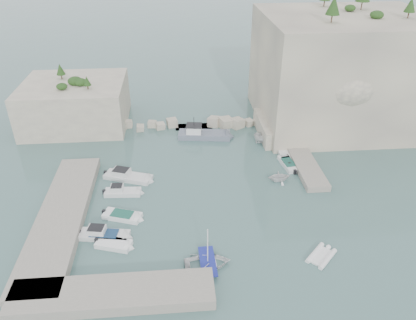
{
  "coord_description": "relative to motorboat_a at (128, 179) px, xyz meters",
  "views": [
    {
      "loc": [
        -3.67,
        -37.92,
        29.01
      ],
      "look_at": [
        0.0,
        6.0,
        3.0
      ],
      "focal_mm": 35.0,
      "sensor_mm": 36.0,
      "label": 1
    }
  ],
  "objects": [
    {
      "name": "cliff_east",
      "position": [
        33.35,
        15.87,
        8.5
      ],
      "size": [
        26.0,
        22.0,
        17.0
      ],
      "primitive_type": "cube",
      "color": "beige",
      "rests_on": "ground"
    },
    {
      "name": "work_boat",
      "position": [
        10.79,
        10.91,
        0.0
      ],
      "size": [
        9.02,
        3.69,
        2.2
      ],
      "primitive_type": null,
      "rotation": [
        0.0,
        0.0,
        -0.13
      ],
      "color": "slate",
      "rests_on": "ground"
    },
    {
      "name": "motorboat_a",
      "position": [
        0.0,
        0.0,
        0.0
      ],
      "size": [
        7.15,
        4.25,
        1.4
      ],
      "primitive_type": null,
      "rotation": [
        0.0,
        0.0,
        -0.35
      ],
      "color": "silver",
      "rests_on": "ground"
    },
    {
      "name": "breakwater",
      "position": [
        9.35,
        14.87,
        0.7
      ],
      "size": [
        28.0,
        3.0,
        1.4
      ],
      "primitive_type": "cube",
      "color": "beige",
      "rests_on": "ground"
    },
    {
      "name": "tender_east_b",
      "position": [
        21.64,
        1.45,
        0.0
      ],
      "size": [
        2.26,
        4.85,
        0.7
      ],
      "primitive_type": null,
      "rotation": [
        0.0,
        0.0,
        1.72
      ],
      "color": "silver",
      "rests_on": "ground"
    },
    {
      "name": "inflatable_dinghy",
      "position": [
        20.47,
        -16.13,
        0.0
      ],
      "size": [
        3.77,
        3.8,
        0.44
      ],
      "primitive_type": null,
      "rotation": [
        0.0,
        0.0,
        0.8
      ],
      "color": "white",
      "rests_on": "ground"
    },
    {
      "name": "quay_south",
      "position": [
        0.35,
        -19.63,
        0.55
      ],
      "size": [
        18.0,
        4.0,
        1.1
      ],
      "primitive_type": "cube",
      "color": "#9E9689",
      "rests_on": "ground"
    },
    {
      "name": "rowboat",
      "position": [
        9.06,
        -16.24,
        0.0
      ],
      "size": [
        4.66,
        3.41,
        0.94
      ],
      "primitive_type": "imported",
      "rotation": [
        0.0,
        0.0,
        1.61
      ],
      "color": "white",
      "rests_on": "ground"
    },
    {
      "name": "ground",
      "position": [
        10.35,
        -7.13,
        0.0
      ],
      "size": [
        400.0,
        400.0,
        0.0
      ],
      "primitive_type": "plane",
      "color": "#476B68",
      "rests_on": "ground"
    },
    {
      "name": "tender_east_d",
      "position": [
        20.59,
        8.15,
        0.0
      ],
      "size": [
        5.22,
        2.35,
        1.96
      ],
      "primitive_type": "imported",
      "rotation": [
        0.0,
        0.0,
        1.48
      ],
      "color": "silver",
      "rests_on": "ground"
    },
    {
      "name": "rowboat_mast",
      "position": [
        9.06,
        -16.24,
        2.57
      ],
      "size": [
        0.1,
        0.1,
        4.2
      ],
      "primitive_type": "cylinder",
      "color": "white",
      "rests_on": "rowboat"
    },
    {
      "name": "vegetation",
      "position": [
        28.19,
        17.27,
        17.93
      ],
      "size": [
        53.48,
        13.88,
        13.4
      ],
      "color": "#1E4219",
      "rests_on": "ground"
    },
    {
      "name": "quay_west",
      "position": [
        -6.65,
        -8.13,
        0.55
      ],
      "size": [
        5.0,
        24.0,
        1.1
      ],
      "primitive_type": "cube",
      "color": "#9E9689",
      "rests_on": "ground"
    },
    {
      "name": "tender_east_c",
      "position": [
        21.75,
        3.43,
        0.0
      ],
      "size": [
        1.65,
        4.79,
        0.7
      ],
      "primitive_type": null,
      "rotation": [
        0.0,
        0.0,
        1.55
      ],
      "color": "silver",
      "rests_on": "ground"
    },
    {
      "name": "outcrop_west",
      "position": [
        -9.65,
        17.87,
        3.5
      ],
      "size": [
        16.0,
        14.0,
        7.0
      ],
      "primitive_type": "cube",
      "color": "beige",
      "rests_on": "ground"
    },
    {
      "name": "tender_east_a",
      "position": [
        19.49,
        -2.09,
        0.0
      ],
      "size": [
        3.11,
        2.75,
        1.53
      ],
      "primitive_type": "imported",
      "rotation": [
        0.0,
        0.0,
        1.65
      ],
      "color": "white",
      "rests_on": "ground"
    },
    {
      "name": "motorboat_b",
      "position": [
        -0.36,
        -3.45,
        0.0
      ],
      "size": [
        4.92,
        1.86,
        1.4
      ],
      "primitive_type": null,
      "rotation": [
        0.0,
        0.0,
        -0.06
      ],
      "color": "silver",
      "rests_on": "ground"
    },
    {
      "name": "motorboat_c",
      "position": [
        0.03,
        -8.12,
        0.0
      ],
      "size": [
        5.06,
        3.17,
        0.7
      ],
      "primitive_type": null,
      "rotation": [
        0.0,
        0.0,
        -0.33
      ],
      "color": "white",
      "rests_on": "ground"
    },
    {
      "name": "motorboat_e",
      "position": [
        -0.39,
        -12.77,
        0.0
      ],
      "size": [
        4.31,
        2.76,
        0.7
      ],
      "primitive_type": null,
      "rotation": [
        0.0,
        0.0,
        -0.3
      ],
      "color": "white",
      "rests_on": "ground"
    },
    {
      "name": "motorboat_d",
      "position": [
        -1.54,
        -11.3,
        0.0
      ],
      "size": [
        6.0,
        2.67,
        1.4
      ],
      "primitive_type": null,
      "rotation": [
        0.0,
        0.0,
        -0.17
      ],
      "color": "silver",
      "rests_on": "ground"
    },
    {
      "name": "cliff_terrace",
      "position": [
        23.35,
        10.87,
        1.25
      ],
      "size": [
        8.0,
        10.0,
        2.5
      ],
      "primitive_type": "cube",
      "color": "beige",
      "rests_on": "ground"
    },
    {
      "name": "ledge_east",
      "position": [
        23.85,
        2.87,
        0.4
      ],
      "size": [
        3.0,
        16.0,
        0.8
      ],
      "primitive_type": "cube",
      "color": "#9E9689",
      "rests_on": "ground"
    }
  ]
}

